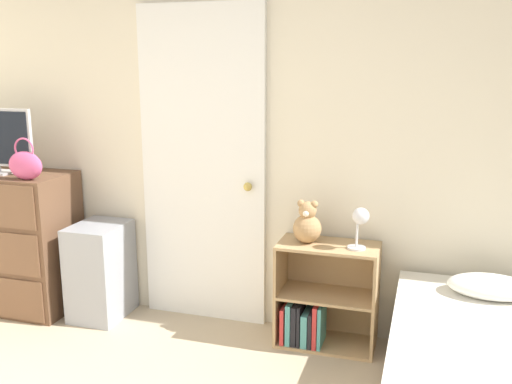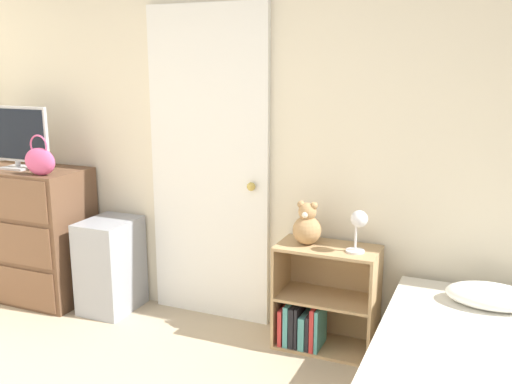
% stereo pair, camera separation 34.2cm
% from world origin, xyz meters
% --- Properties ---
extents(wall_back, '(10.00, 0.06, 2.55)m').
position_xyz_m(wall_back, '(0.00, 2.26, 1.27)').
color(wall_back, beige).
rests_on(wall_back, ground_plane).
extents(door_closed, '(0.86, 0.09, 2.09)m').
position_xyz_m(door_closed, '(-0.42, 2.20, 1.04)').
color(door_closed, white).
rests_on(door_closed, ground_plane).
extents(dresser, '(0.84, 0.49, 0.98)m').
position_xyz_m(dresser, '(-1.77, 1.96, 0.49)').
color(dresser, brown).
rests_on(dresser, ground_plane).
extents(handbag, '(0.25, 0.10, 0.28)m').
position_xyz_m(handbag, '(-1.49, 1.81, 1.08)').
color(handbag, '#C64C7F').
rests_on(handbag, dresser).
extents(storage_bin, '(0.33, 0.42, 0.66)m').
position_xyz_m(storage_bin, '(-1.10, 2.00, 0.33)').
color(storage_bin, '#999EA8').
rests_on(storage_bin, ground_plane).
extents(bookshelf, '(0.61, 0.32, 0.65)m').
position_xyz_m(bookshelf, '(0.41, 2.05, 0.26)').
color(bookshelf, tan).
rests_on(bookshelf, ground_plane).
extents(teddy_bear, '(0.17, 0.17, 0.27)m').
position_xyz_m(teddy_bear, '(0.32, 2.05, 0.77)').
color(teddy_bear, tan).
rests_on(teddy_bear, bookshelf).
extents(desk_lamp, '(0.12, 0.12, 0.25)m').
position_xyz_m(desk_lamp, '(0.65, 2.00, 0.83)').
color(desk_lamp, silver).
rests_on(desk_lamp, bookshelf).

